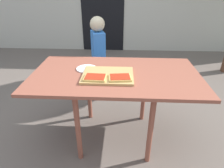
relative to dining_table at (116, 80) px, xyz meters
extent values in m
plane|color=#645850|center=(0.00, 0.00, -0.64)|extent=(16.00, 16.00, 0.00)
cube|color=black|center=(-0.38, 2.80, 0.36)|extent=(0.90, 0.02, 2.00)
cube|color=brown|center=(0.00, 0.00, 0.05)|extent=(1.44, 0.79, 0.03)
cylinder|color=brown|center=(-0.30, -0.30, -0.30)|extent=(0.04, 0.04, 0.68)
cylinder|color=brown|center=(0.30, -0.30, -0.30)|extent=(0.04, 0.04, 0.68)
cylinder|color=brown|center=(-0.30, 0.30, -0.30)|extent=(0.04, 0.04, 0.68)
cylinder|color=brown|center=(0.30, 0.30, -0.30)|extent=(0.04, 0.04, 0.68)
cube|color=tan|center=(-0.06, -0.07, 0.07)|extent=(0.42, 0.33, 0.02)
cube|color=#DDB55F|center=(-0.16, -0.15, 0.09)|extent=(0.18, 0.14, 0.02)
cube|color=#A92B15|center=(-0.16, -0.15, 0.10)|extent=(0.16, 0.13, 0.00)
cube|color=#DDB55F|center=(0.04, -0.14, 0.09)|extent=(0.19, 0.15, 0.02)
cube|color=#A92B15|center=(0.04, -0.14, 0.10)|extent=(0.17, 0.14, 0.00)
cylinder|color=white|center=(-0.26, 0.07, 0.07)|extent=(0.18, 0.18, 0.01)
cylinder|color=#494441|center=(-0.26, 0.85, -0.37)|extent=(0.09, 0.09, 0.55)
cylinder|color=#494441|center=(-0.22, 0.72, -0.37)|extent=(0.09, 0.09, 0.55)
cube|color=blue|center=(-0.24, 0.79, 0.07)|extent=(0.20, 0.27, 0.33)
sphere|color=beige|center=(-0.24, 0.79, 0.32)|extent=(0.17, 0.17, 0.17)
camera|label=1|loc=(0.05, -1.52, 0.77)|focal=31.30mm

